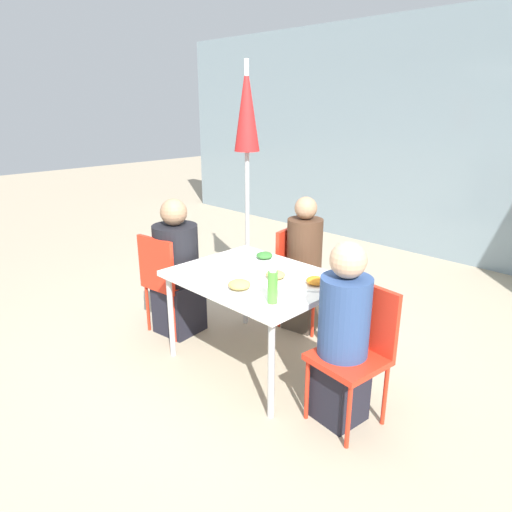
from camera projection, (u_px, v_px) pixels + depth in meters
name	position (u px, v px, depth m)	size (l,w,h in m)	color
ground_plane	(256.00, 361.00, 3.59)	(24.00, 24.00, 0.00)	tan
building_facade	(464.00, 141.00, 5.51)	(10.00, 0.20, 3.00)	gray
dining_table	(256.00, 283.00, 3.38)	(1.20, 0.93, 0.72)	white
chair_left	(166.00, 276.00, 3.89)	(0.45, 0.45, 0.89)	red
person_left	(177.00, 272.00, 3.91)	(0.38, 0.38, 1.19)	black
chair_right	(357.00, 344.00, 2.80)	(0.44, 0.44, 0.89)	red
person_right	(343.00, 338.00, 2.77)	(0.31, 0.31, 1.18)	black
chair_far	(299.00, 269.00, 4.07)	(0.46, 0.46, 0.89)	red
person_far	(304.00, 267.00, 3.97)	(0.32, 0.32, 1.19)	#473D33
closed_umbrella	(247.00, 134.00, 4.37)	(0.36, 0.36, 2.32)	#333333
plate_0	(275.00, 277.00, 3.26)	(0.25, 0.25, 0.07)	white
plate_1	(239.00, 287.00, 3.07)	(0.28, 0.28, 0.08)	white
plate_2	(315.00, 283.00, 3.15)	(0.24, 0.24, 0.07)	white
plate_3	(264.00, 257.00, 3.68)	(0.24, 0.24, 0.07)	white
bottle	(273.00, 287.00, 2.86)	(0.07, 0.07, 0.23)	#51A338
drinking_cup	(343.00, 271.00, 3.30)	(0.07, 0.07, 0.10)	silver
salad_bowl	(288.00, 292.00, 2.99)	(0.16, 0.16, 0.06)	white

